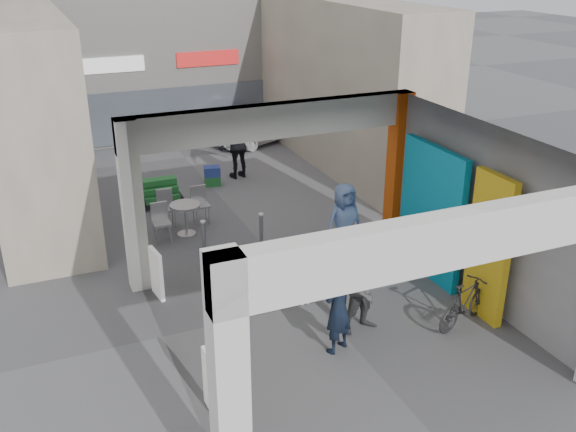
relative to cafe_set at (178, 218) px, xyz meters
name	(u,v)px	position (x,y,z in m)	size (l,w,h in m)	color
ground	(315,303)	(1.60, -4.42, -0.33)	(90.00, 90.00, 0.00)	#5C5C61
arcade_canopy	(365,204)	(2.14, -5.24, 1.97)	(6.40, 6.45, 6.40)	silver
far_building	(149,18)	(1.60, 9.58, 3.66)	(18.00, 4.08, 8.00)	silver
plaza_bldg_left	(30,113)	(-2.90, 3.08, 2.17)	(2.00, 9.00, 5.00)	#B5AA96
plaza_bldg_right	(345,84)	(6.10, 3.08, 2.17)	(2.00, 9.00, 5.00)	#B5AA96
bollard_left	(204,242)	(0.12, -1.87, 0.15)	(0.09, 0.09, 0.96)	gray
bollard_center	(261,232)	(1.47, -1.83, 0.12)	(0.09, 0.09, 0.89)	gray
bollard_right	(337,226)	(3.21, -2.20, 0.14)	(0.09, 0.09, 0.93)	gray
advert_board_near	(211,383)	(-1.15, -6.66, 0.18)	(0.12, 0.55, 1.00)	white
advert_board_far	(157,273)	(-1.15, -2.95, 0.18)	(0.16, 0.56, 1.00)	white
cafe_set	(178,218)	(0.00, 0.00, 0.00)	(1.54, 1.24, 0.93)	#A4A5A9
produce_stand	(161,196)	(-0.04, 1.72, -0.04)	(1.10, 0.60, 0.72)	black
crate_stack	(212,176)	(1.68, 2.73, -0.05)	(0.51, 0.43, 0.56)	#1B5F26
border_collie	(302,288)	(1.40, -4.25, -0.04)	(0.27, 0.52, 0.72)	black
man_with_dog	(338,308)	(1.28, -5.97, 0.51)	(0.61, 0.40, 1.67)	black
man_back_turned	(367,288)	(2.04, -5.60, 0.52)	(0.82, 0.64, 1.70)	#3F3F41
man_elderly	(344,223)	(2.95, -2.99, 0.57)	(0.88, 0.57, 1.79)	#617FBE
man_crates	(238,146)	(2.61, 3.07, 0.66)	(1.16, 0.48, 1.97)	black
bicycle_front	(407,251)	(3.90, -4.04, 0.18)	(0.68, 1.95, 1.02)	black
bicycle_rear	(465,303)	(3.79, -6.15, 0.11)	(0.42, 1.48, 0.89)	black
white_van	(260,124)	(4.51, 6.35, 0.31)	(1.50, 3.73, 1.27)	white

